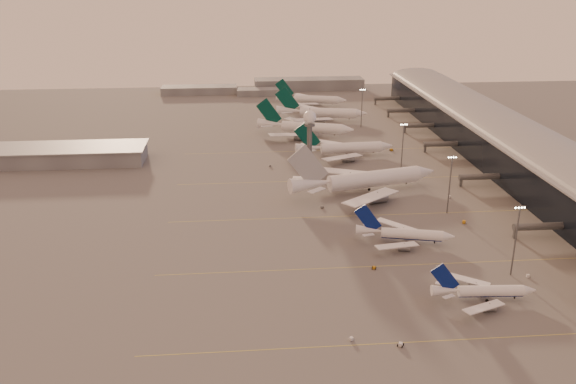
{
  "coord_description": "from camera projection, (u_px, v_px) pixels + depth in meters",
  "views": [
    {
      "loc": [
        -31.56,
        -173.03,
        96.22
      ],
      "look_at": [
        -10.63,
        65.26,
        7.54
      ],
      "focal_mm": 38.0,
      "sensor_mm": 36.0,
      "label": 1
    }
  ],
  "objects": [
    {
      "name": "mast_b",
      "position": [
        450.0,
        182.0,
        248.76
      ],
      "size": [
        3.6,
        0.56,
        25.0
      ],
      "color": "#53555A",
      "rests_on": "ground"
    },
    {
      "name": "greentail_b",
      "position": [
        305.0,
        129.0,
        367.88
      ],
      "size": [
        58.0,
        46.08,
        21.87
      ],
      "color": "white",
      "rests_on": "ground"
    },
    {
      "name": "gsv_catering_b",
      "position": [
        450.0,
        193.0,
        269.04
      ],
      "size": [
        5.46,
        2.98,
        4.29
      ],
      "color": "silver",
      "rests_on": "ground"
    },
    {
      "name": "hangar",
      "position": [
        67.0,
        155.0,
        317.07
      ],
      "size": [
        82.0,
        27.0,
        8.5
      ],
      "color": "slate",
      "rests_on": "ground"
    },
    {
      "name": "greentail_a",
      "position": [
        345.0,
        150.0,
        327.93
      ],
      "size": [
        54.26,
        43.75,
        19.7
      ],
      "color": "white",
      "rests_on": "ground"
    },
    {
      "name": "distant_horizon",
      "position": [
        276.0,
        86.0,
        500.21
      ],
      "size": [
        165.0,
        37.5,
        9.0
      ],
      "color": "slate",
      "rests_on": "ground"
    },
    {
      "name": "greentail_c",
      "position": [
        322.0,
        115.0,
        404.14
      ],
      "size": [
        60.65,
        48.52,
        22.26
      ],
      "color": "white",
      "rests_on": "ground"
    },
    {
      "name": "gsv_truck_b",
      "position": [
        465.0,
        221.0,
        242.37
      ],
      "size": [
        6.59,
        3.99,
        2.51
      ],
      "color": "#C08116",
      "rests_on": "ground"
    },
    {
      "name": "mast_c",
      "position": [
        403.0,
        145.0,
        299.72
      ],
      "size": [
        3.6,
        0.56,
        25.0
      ],
      "color": "#53555A",
      "rests_on": "ground"
    },
    {
      "name": "gsv_tug_near",
      "position": [
        401.0,
        345.0,
        164.19
      ],
      "size": [
        3.64,
        4.07,
        1.0
      ],
      "color": "silver",
      "rests_on": "ground"
    },
    {
      "name": "narrowbody_mid",
      "position": [
        405.0,
        235.0,
        225.02
      ],
      "size": [
        36.38,
        28.69,
        14.45
      ],
      "color": "white",
      "rests_on": "ground"
    },
    {
      "name": "gsv_tug_mid",
      "position": [
        374.0,
        268.0,
        206.14
      ],
      "size": [
        3.68,
        2.82,
        0.93
      ],
      "color": "#C08116",
      "rests_on": "ground"
    },
    {
      "name": "mast_a",
      "position": [
        516.0,
        237.0,
        197.63
      ],
      "size": [
        3.6,
        0.56,
        25.0
      ],
      "color": "#53555A",
      "rests_on": "ground"
    },
    {
      "name": "gsv_tug_far",
      "position": [
        339.0,
        186.0,
        283.47
      ],
      "size": [
        2.91,
        3.47,
        0.85
      ],
      "color": "silver",
      "rests_on": "ground"
    },
    {
      "name": "ground",
      "position": [
        338.0,
        282.0,
        197.65
      ],
      "size": [
        700.0,
        700.0,
        0.0
      ],
      "primitive_type": "plane",
      "color": "#535050",
      "rests_on": "ground"
    },
    {
      "name": "gsv_truck_c",
      "position": [
        323.0,
        206.0,
        258.0
      ],
      "size": [
        5.51,
        4.29,
        2.13
      ],
      "color": "slate",
      "rests_on": "ground"
    },
    {
      "name": "radar_tower",
      "position": [
        310.0,
        128.0,
        302.86
      ],
      "size": [
        6.4,
        6.4,
        31.1
      ],
      "color": "#53555A",
      "rests_on": "ground"
    },
    {
      "name": "gsv_catering_a",
      "position": [
        529.0,
        272.0,
        200.19
      ],
      "size": [
        4.94,
        3.01,
        3.77
      ],
      "color": "silver",
      "rests_on": "ground"
    },
    {
      "name": "gsv_tug_hangar",
      "position": [
        391.0,
        150.0,
        338.34
      ],
      "size": [
        4.27,
        3.11,
        1.1
      ],
      "color": "#C08116",
      "rests_on": "ground"
    },
    {
      "name": "mast_d",
      "position": [
        362.0,
        106.0,
        383.62
      ],
      "size": [
        3.6,
        0.56,
        25.0
      ],
      "color": "#53555A",
      "rests_on": "ground"
    },
    {
      "name": "widebody_white",
      "position": [
        365.0,
        183.0,
        274.96
      ],
      "size": [
        71.1,
        56.28,
        25.5
      ],
      "color": "white",
      "rests_on": "ground"
    },
    {
      "name": "terminal",
      "position": [
        515.0,
        148.0,
        305.68
      ],
      "size": [
        57.0,
        362.0,
        23.04
      ],
      "color": "black",
      "rests_on": "ground"
    },
    {
      "name": "greentail_d",
      "position": [
        311.0,
        101.0,
        448.72
      ],
      "size": [
        51.84,
        41.33,
        19.23
      ],
      "color": "white",
      "rests_on": "ground"
    },
    {
      "name": "narrowbody_near",
      "position": [
        483.0,
        293.0,
        186.1
      ],
      "size": [
        33.14,
        26.41,
        12.94
      ],
      "color": "white",
      "rests_on": "ground"
    },
    {
      "name": "taxiway_markings",
      "position": [
        387.0,
        214.0,
        252.41
      ],
      "size": [
        180.0,
        185.25,
        0.02
      ],
      "color": "gold",
      "rests_on": "ground"
    },
    {
      "name": "gsv_truck_d",
      "position": [
        270.0,
        164.0,
        311.79
      ],
      "size": [
        2.25,
        5.48,
        2.18
      ],
      "color": "slate",
      "rests_on": "ground"
    },
    {
      "name": "gsv_truck_a",
      "position": [
        353.0,
        337.0,
        166.74
      ],
      "size": [
        5.38,
        3.95,
        2.06
      ],
      "color": "silver",
      "rests_on": "ground"
    }
  ]
}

